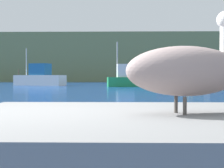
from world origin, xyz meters
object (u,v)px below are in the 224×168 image
at_px(fishing_boat_yellow, 214,79).
at_px(fishing_boat_green, 130,79).
at_px(fishing_boat_white, 40,77).
at_px(pelican, 188,70).

bearing_deg(fishing_boat_yellow, fishing_boat_green, -154.63).
height_order(fishing_boat_white, fishing_boat_green, fishing_boat_green).
bearing_deg(fishing_boat_white, pelican, 125.49).
xyz_separation_m(fishing_boat_yellow, fishing_boat_green, (-10.98, -9.13, 0.04)).
distance_m(fishing_boat_yellow, fishing_boat_green, 14.28).
bearing_deg(pelican, fishing_boat_green, 73.88).
relative_size(fishing_boat_white, fishing_boat_green, 1.25).
height_order(pelican, fishing_boat_green, fishing_boat_green).
relative_size(fishing_boat_yellow, fishing_boat_green, 1.42).
distance_m(fishing_boat_white, fishing_boat_green, 10.99).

